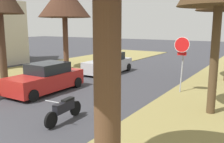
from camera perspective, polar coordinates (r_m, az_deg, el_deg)
stop_sign_far at (r=13.52m, az=15.84°, el=4.22°), size 0.81×0.49×2.95m
street_tree_left_mid_b at (r=21.12m, az=-10.96°, el=15.77°), size 4.27×4.27×6.96m
parked_sedan_red at (r=13.98m, az=-15.00°, el=-1.58°), size 2.01×4.43×1.57m
parked_sedan_silver at (r=18.84m, az=-0.84°, el=1.82°), size 2.01×4.43×1.57m
parked_motorcycle at (r=9.54m, az=-10.97°, el=-8.50°), size 0.60×2.05×0.97m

